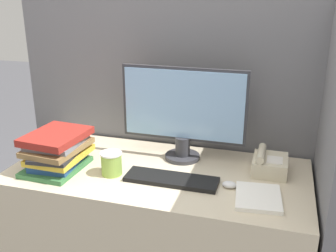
{
  "coord_description": "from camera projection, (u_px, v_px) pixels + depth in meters",
  "views": [
    {
      "loc": [
        0.53,
        -1.28,
        1.58
      ],
      "look_at": [
        0.04,
        0.37,
        0.95
      ],
      "focal_mm": 42.0,
      "sensor_mm": 36.0,
      "label": 1
    }
  ],
  "objects": [
    {
      "name": "cubicle_panel_rear",
      "position": [
        179.0,
        137.0,
        2.21
      ],
      "size": [
        1.82,
        0.04,
        1.54
      ],
      "color": "slate",
      "rests_on": "ground_plane"
    },
    {
      "name": "cubicle_panel_right",
      "position": [
        324.0,
        182.0,
        1.7
      ],
      "size": [
        0.04,
        0.74,
        1.54
      ],
      "color": "slate",
      "rests_on": "ground_plane"
    },
    {
      "name": "desk",
      "position": [
        159.0,
        235.0,
        2.01
      ],
      "size": [
        1.42,
        0.68,
        0.74
      ],
      "color": "beige",
      "rests_on": "ground_plane"
    },
    {
      "name": "monitor",
      "position": [
        183.0,
        113.0,
        1.94
      ],
      "size": [
        0.63,
        0.18,
        0.47
      ],
      "color": "#333338",
      "rests_on": "desk"
    },
    {
      "name": "keyboard",
      "position": [
        171.0,
        179.0,
        1.78
      ],
      "size": [
        0.42,
        0.13,
        0.02
      ],
      "color": "black",
      "rests_on": "desk"
    },
    {
      "name": "mouse",
      "position": [
        229.0,
        185.0,
        1.72
      ],
      "size": [
        0.06,
        0.05,
        0.03
      ],
      "color": "silver",
      "rests_on": "desk"
    },
    {
      "name": "coffee_cup",
      "position": [
        111.0,
        163.0,
        1.83
      ],
      "size": [
        0.1,
        0.1,
        0.11
      ],
      "color": "#8CB247",
      "rests_on": "desk"
    },
    {
      "name": "book_stack",
      "position": [
        58.0,
        151.0,
        1.87
      ],
      "size": [
        0.26,
        0.32,
        0.18
      ],
      "color": "#38723F",
      "rests_on": "desk"
    },
    {
      "name": "desk_telephone",
      "position": [
        269.0,
        164.0,
        1.85
      ],
      "size": [
        0.16,
        0.19,
        0.11
      ],
      "color": "beige",
      "rests_on": "desk"
    },
    {
      "name": "paper_pile",
      "position": [
        258.0,
        197.0,
        1.63
      ],
      "size": [
        0.21,
        0.24,
        0.02
      ],
      "color": "white",
      "rests_on": "desk"
    }
  ]
}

